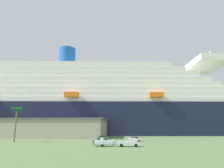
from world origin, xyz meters
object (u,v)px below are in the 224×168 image
at_px(small_boat_on_trailer, 106,143).
at_px(parked_car_green_wagon, 103,138).
at_px(pickup_truck, 129,143).
at_px(parked_car_silver_sedan, 135,139).
at_px(palm_tree, 17,113).
at_px(cruise_ship, 110,106).

relative_size(small_boat_on_trailer, parked_car_green_wagon, 1.56).
bearing_deg(pickup_truck, parked_car_silver_sedan, 84.30).
bearing_deg(palm_tree, pickup_truck, -17.84).
distance_m(parked_car_green_wagon, parked_car_silver_sedan, 14.81).
bearing_deg(small_boat_on_trailer, palm_tree, 159.10).
height_order(pickup_truck, small_boat_on_trailer, pickup_truck).
relative_size(cruise_ship, parked_car_silver_sedan, 55.51).
xyz_separation_m(pickup_truck, palm_tree, (-39.60, 12.75, 8.91)).
relative_size(cruise_ship, small_boat_on_trailer, 35.42).
bearing_deg(pickup_truck, parked_car_green_wagon, 111.77).
xyz_separation_m(small_boat_on_trailer, parked_car_silver_sedan, (8.17, 19.93, -0.14)).
distance_m(pickup_truck, palm_tree, 42.54).
relative_size(parked_car_green_wagon, parked_car_silver_sedan, 1.00).
bearing_deg(small_boat_on_trailer, cruise_ship, 95.16).
bearing_deg(cruise_ship, parked_car_green_wagon, -87.57).
relative_size(small_boat_on_trailer, parked_car_silver_sedan, 1.57).
bearing_deg(parked_car_green_wagon, small_boat_on_trailer, -80.22).
relative_size(cruise_ship, pickup_truck, 44.61).
bearing_deg(parked_car_silver_sedan, pickup_truck, -95.70).
xyz_separation_m(palm_tree, parked_car_silver_sedan, (41.59, 7.17, -9.12)).
bearing_deg(palm_tree, parked_car_silver_sedan, 9.78).
xyz_separation_m(small_boat_on_trailer, parked_car_green_wagon, (-4.70, 27.26, -0.13)).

